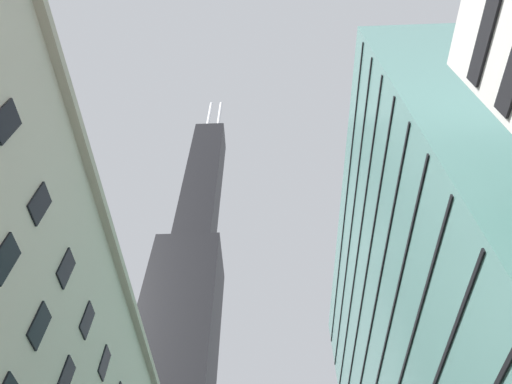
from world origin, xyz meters
TOP-DOWN VIEW (x-y plane):
  - glass_office_midrise at (20.96, 30.80)m, footprint 20.02×47.41m

SIDE VIEW (x-z plane):
  - glass_office_midrise at x=20.96m, z-range 0.00..47.38m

